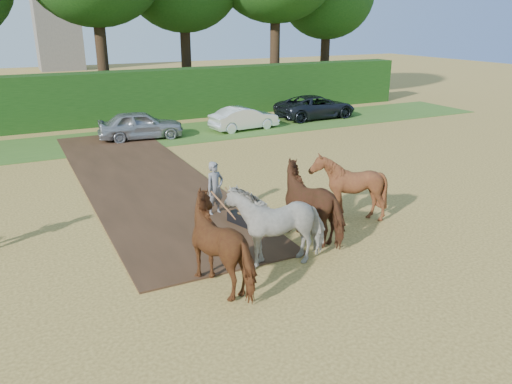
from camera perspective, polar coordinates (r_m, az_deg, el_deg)
ground at (r=13.25m, az=-11.61°, el=-7.68°), size 120.00×120.00×0.00m
earth_strip at (r=19.90m, az=-12.89°, el=1.54°), size 4.50×17.00×0.05m
grass_verge at (r=26.34m, az=-19.87°, el=5.15°), size 50.00×5.00×0.03m
hedgerow at (r=30.47m, az=-21.35°, el=9.62°), size 46.00×1.60×3.00m
plough_team at (r=13.41m, az=4.39°, el=-2.15°), size 6.95×5.85×2.08m
parked_cars at (r=26.70m, az=-13.77°, el=7.42°), size 34.59×3.22×1.46m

